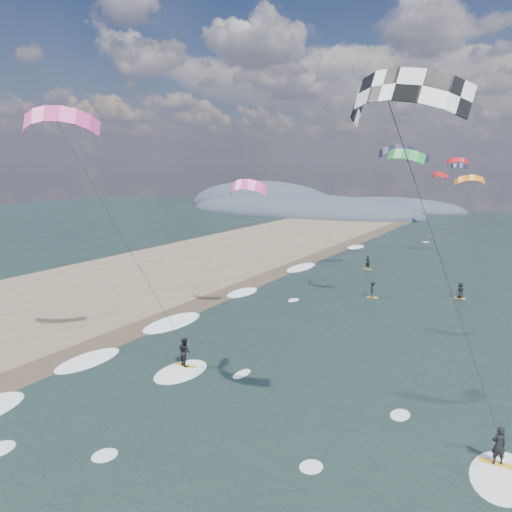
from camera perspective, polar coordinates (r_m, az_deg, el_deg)
The scene contains 9 objects.
ground at distance 25.12m, azimuth -12.83°, elevation -20.76°, with size 260.00×260.00×0.00m, color black.
sand_strip at distance 48.33m, azimuth -25.70°, elevation -5.96°, with size 26.00×240.00×0.00m, color brown.
wet_sand_strip at distance 39.28m, azimuth -15.70°, elevation -9.01°, with size 3.00×240.00×0.00m, color #382D23.
coastal_hills at distance 137.59m, azimuth 4.51°, elevation 5.30°, with size 80.00×41.00×15.00m.
kitesurfer_near_a at distance 17.81m, azimuth 17.37°, elevation 8.53°, with size 7.93×8.96×16.32m.
kitesurfer_near_b at distance 29.27m, azimuth -17.75°, elevation 6.31°, with size 7.28×9.18×16.35m.
far_kitesurfers at distance 53.08m, azimuth 15.70°, elevation -2.96°, with size 13.02×13.16×1.68m.
bg_kite_field at distance 71.07m, azimuth 19.29°, elevation 9.80°, with size 14.19×75.00×4.86m.
shoreline_surf at distance 41.74m, azimuth -9.82°, elevation -7.58°, with size 2.40×79.40×0.11m.
Camera 1 is at (15.05, -15.32, 13.02)m, focal length 35.00 mm.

